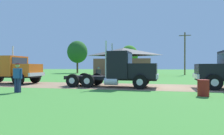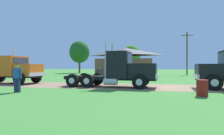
% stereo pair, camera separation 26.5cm
% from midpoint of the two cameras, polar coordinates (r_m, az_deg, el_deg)
% --- Properties ---
extents(ground_plane, '(200.00, 200.00, 0.00)m').
position_cam_midpoint_polar(ground_plane, '(15.79, 16.28, -5.63)').
color(ground_plane, '#428735').
extents(dirt_track, '(120.00, 5.18, 0.01)m').
position_cam_midpoint_polar(dirt_track, '(15.79, 16.28, -5.61)').
color(dirt_track, '#927456').
rests_on(dirt_track, ground_plane).
extents(truck_foreground_white, '(7.63, 2.94, 3.59)m').
position_cam_midpoint_polar(truck_foreground_white, '(15.24, 2.57, -0.99)').
color(truck_foreground_white, black).
rests_on(truck_foreground_white, ground_plane).
extents(truck_far_left, '(7.87, 3.00, 3.70)m').
position_cam_midpoint_polar(truck_far_left, '(20.82, -27.62, -0.82)').
color(truck_far_left, black).
rests_on(truck_far_left, ground_plane).
extents(visitor_standing_near, '(0.68, 0.33, 1.82)m').
position_cam_midpoint_polar(visitor_standing_near, '(13.46, -26.64, -2.34)').
color(visitor_standing_near, '#264C8C').
rests_on(visitor_standing_near, ground_plane).
extents(visitor_far_side, '(0.52, 0.51, 1.58)m').
position_cam_midpoint_polar(visitor_far_side, '(20.73, -4.38, -1.83)').
color(visitor_far_side, '#2D2D33').
rests_on(visitor_far_side, ground_plane).
extents(steel_barrel, '(0.60, 0.60, 0.90)m').
position_cam_midpoint_polar(steel_barrel, '(11.71, 24.80, -5.48)').
color(steel_barrel, maroon).
rests_on(steel_barrel, ground_plane).
extents(shed_building, '(10.70, 7.90, 5.21)m').
position_cam_midpoint_polar(shed_building, '(36.75, 3.23, 1.70)').
color(shed_building, brown).
rests_on(shed_building, ground_plane).
extents(utility_pole_near, '(2.20, 0.33, 8.27)m').
position_cam_midpoint_polar(utility_pole_near, '(40.05, 20.56, 4.21)').
color(utility_pole_near, brown).
rests_on(utility_pole_near, ground_plane).
extents(tree_left, '(5.04, 5.04, 8.09)m').
position_cam_midpoint_polar(tree_left, '(49.27, -10.36, 4.54)').
color(tree_left, '#513823').
rests_on(tree_left, ground_plane).
extents(tree_mid, '(5.03, 5.03, 7.64)m').
position_cam_midpoint_polar(tree_mid, '(54.87, 4.95, 3.66)').
color(tree_mid, '#513823').
rests_on(tree_mid, ground_plane).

